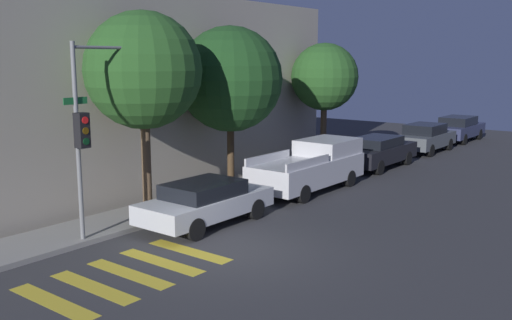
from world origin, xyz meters
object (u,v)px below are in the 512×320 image
object	(u,v)px
pickup_truck	(312,166)
tree_near_corner	(143,71)
traffic_light_pole	(95,112)
tree_midblock	(230,79)
sedan_near_corner	(206,201)
sedan_middle	(378,151)
sedan_far_end	(425,137)
sedan_tail_of_row	(458,128)
tree_far_end	(325,77)

from	to	relation	value
pickup_truck	tree_near_corner	size ratio (longest dim) A/B	0.83
traffic_light_pole	tree_near_corner	bearing A→B (deg)	19.19
tree_near_corner	tree_midblock	size ratio (longest dim) A/B	1.05
sedan_near_corner	sedan_middle	xyz separation A→B (m)	(11.29, 0.00, 0.05)
sedan_near_corner	sedan_middle	world-z (taller)	sedan_middle
sedan_middle	tree_near_corner	size ratio (longest dim) A/B	0.75
sedan_middle	sedan_far_end	distance (m)	5.57
pickup_truck	sedan_tail_of_row	xyz separation A→B (m)	(16.21, 0.00, -0.13)
tree_midblock	pickup_truck	bearing A→B (deg)	-44.28
sedan_far_end	tree_far_end	distance (m)	7.81
sedan_tail_of_row	tree_midblock	distance (m)	18.80
traffic_light_pole	sedan_middle	xyz separation A→B (m)	(14.09, -1.27, -2.72)
tree_near_corner	tree_far_end	distance (m)	10.48
traffic_light_pole	sedan_near_corner	xyz separation A→B (m)	(2.80, -1.27, -2.77)
sedan_middle	sedan_far_end	xyz separation A→B (m)	(5.57, -0.00, 0.02)
sedan_near_corner	sedan_tail_of_row	xyz separation A→B (m)	(22.01, 0.00, 0.07)
tree_midblock	tree_far_end	distance (m)	6.46
pickup_truck	tree_midblock	size ratio (longest dim) A/B	0.87
traffic_light_pole	pickup_truck	size ratio (longest dim) A/B	1.01
tree_far_end	tree_midblock	bearing A→B (deg)	180.00
sedan_tail_of_row	sedan_near_corner	bearing A→B (deg)	-180.00
pickup_truck	tree_midblock	distance (m)	4.41
tree_midblock	tree_near_corner	bearing A→B (deg)	180.00
sedan_near_corner	tree_far_end	xyz separation A→B (m)	(10.09, 2.11, 3.32)
sedan_near_corner	pickup_truck	world-z (taller)	pickup_truck
sedan_middle	tree_midblock	xyz separation A→B (m)	(-7.66, 2.11, 3.36)
pickup_truck	sedan_far_end	size ratio (longest dim) A/B	1.22
pickup_truck	traffic_light_pole	bearing A→B (deg)	171.59
sedan_near_corner	sedan_far_end	size ratio (longest dim) A/B	1.01
tree_midblock	traffic_light_pole	bearing A→B (deg)	-172.54
sedan_near_corner	tree_near_corner	world-z (taller)	tree_near_corner
sedan_far_end	tree_midblock	world-z (taller)	tree_midblock
sedan_near_corner	tree_near_corner	distance (m)	4.35
pickup_truck	tree_far_end	world-z (taller)	tree_far_end
sedan_middle	pickup_truck	bearing A→B (deg)	-180.00
sedan_middle	tree_near_corner	bearing A→B (deg)	169.74
sedan_far_end	tree_midblock	xyz separation A→B (m)	(-13.23, 2.11, 3.34)
pickup_truck	sedan_tail_of_row	bearing A→B (deg)	0.00
pickup_truck	sedan_far_end	bearing A→B (deg)	0.00
traffic_light_pole	sedan_middle	size ratio (longest dim) A/B	1.12
sedan_near_corner	pickup_truck	bearing A→B (deg)	-0.00
sedan_near_corner	tree_midblock	bearing A→B (deg)	30.18
sedan_near_corner	pickup_truck	xyz separation A→B (m)	(5.80, -0.00, 0.20)
sedan_near_corner	tree_far_end	world-z (taller)	tree_far_end
sedan_middle	sedan_far_end	size ratio (longest dim) A/B	1.10
pickup_truck	tree_far_end	distance (m)	5.71
sedan_near_corner	tree_far_end	distance (m)	10.83
sedan_near_corner	sedan_tail_of_row	size ratio (longest dim) A/B	0.95
sedan_near_corner	sedan_far_end	xyz separation A→B (m)	(16.87, 0.00, 0.07)
sedan_tail_of_row	sedan_far_end	bearing A→B (deg)	-180.00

